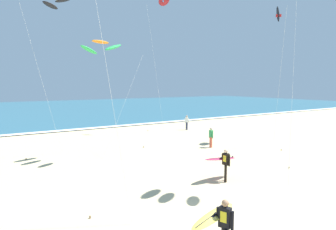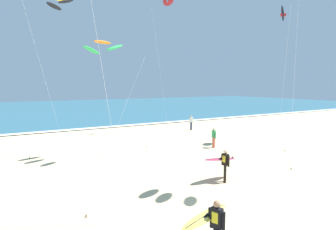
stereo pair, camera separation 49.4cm
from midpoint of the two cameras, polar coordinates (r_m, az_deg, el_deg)
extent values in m
plane|color=#CCB789|center=(11.68, 12.65, -19.37)|extent=(160.00, 160.00, 0.00)
cube|color=#2D6075|center=(62.33, -25.65, 0.90)|extent=(160.00, 60.00, 0.08)
cube|color=white|center=(33.22, -19.19, -2.77)|extent=(160.00, 1.12, 0.01)
cube|color=black|center=(8.96, 9.46, -19.16)|extent=(0.30, 0.39, 0.60)
cube|color=yellow|center=(8.86, 9.13, -19.17)|extent=(0.08, 0.19, 0.32)
sphere|color=#A87A59|center=(8.79, 9.51, -16.68)|extent=(0.21, 0.21, 0.21)
cylinder|color=black|center=(8.88, 10.85, -19.70)|extent=(0.09, 0.09, 0.56)
cylinder|color=black|center=(9.01, 8.12, -18.21)|extent=(0.09, 0.09, 0.26)
cylinder|color=black|center=(9.06, 7.39, -18.97)|extent=(0.26, 0.16, 0.14)
ellipsoid|color=#EFD14C|center=(9.14, 7.35, -19.00)|extent=(2.35, 1.24, 0.09)
cube|color=#333333|center=(9.13, 7.36, -18.79)|extent=(1.93, 0.71, 0.02)
cube|color=#262628|center=(9.96, 10.30, -17.33)|extent=(0.12, 0.05, 0.14)
cylinder|color=black|center=(15.34, 10.29, -11.28)|extent=(0.13, 0.13, 0.88)
cylinder|color=black|center=(15.57, 10.31, -11.02)|extent=(0.13, 0.13, 0.88)
cube|color=black|center=(15.25, 10.35, -8.49)|extent=(0.23, 0.35, 0.60)
cube|color=yellow|center=(15.17, 10.08, -8.41)|extent=(0.03, 0.20, 0.32)
sphere|color=beige|center=(15.15, 10.38, -6.96)|extent=(0.21, 0.21, 0.21)
cylinder|color=black|center=(15.11, 11.00, -8.80)|extent=(0.09, 0.09, 0.56)
cylinder|color=black|center=(15.38, 9.72, -7.94)|extent=(0.09, 0.09, 0.26)
cylinder|color=black|center=(15.43, 9.31, -8.39)|extent=(0.26, 0.10, 0.14)
ellipsoid|color=#D83359|center=(15.51, 9.36, -8.46)|extent=(2.26, 0.70, 0.29)
cube|color=#333333|center=(15.50, 9.36, -8.33)|extent=(1.95, 0.17, 0.20)
cube|color=#262628|center=(16.19, 11.66, -8.14)|extent=(0.12, 0.02, 0.14)
ellipsoid|color=green|center=(20.57, -15.92, 12.20)|extent=(1.46, 0.97, 0.62)
ellipsoid|color=orange|center=(19.79, -13.81, 13.74)|extent=(1.47, 0.97, 0.20)
ellipsoid|color=green|center=(18.92, -11.44, 12.87)|extent=(1.46, 0.97, 0.62)
cylinder|color=silver|center=(21.14, -9.22, 2.31)|extent=(3.94, 1.68, 7.08)
cylinder|color=brown|center=(23.22, -5.43, -6.24)|extent=(0.06, 0.06, 0.10)
cylinder|color=silver|center=(10.42, -13.19, 8.50)|extent=(1.13, 1.27, 10.72)
cylinder|color=brown|center=(11.91, -16.26, -18.67)|extent=(0.06, 0.06, 0.10)
ellipsoid|color=black|center=(22.18, -20.56, 20.28)|extent=(1.26, 0.95, 0.54)
ellipsoid|color=black|center=(23.73, -22.67, 19.23)|extent=(1.26, 0.95, 0.54)
cylinder|color=silver|center=(21.71, -24.15, 6.33)|extent=(2.48, 0.68, 10.38)
cylinder|color=brown|center=(21.79, -26.65, -7.69)|extent=(0.06, 0.06, 0.10)
cone|color=black|center=(27.50, 20.36, 18.08)|extent=(1.11, 1.12, 1.27)
cube|color=red|center=(27.47, 20.35, 17.80)|extent=(0.34, 0.33, 0.24)
cylinder|color=silver|center=(24.97, 20.53, 6.54)|extent=(2.70, 2.73, 10.53)
cylinder|color=brown|center=(23.60, 20.74, -6.41)|extent=(0.06, 0.06, 0.10)
cone|color=red|center=(31.14, -1.33, 21.62)|extent=(0.99, 1.23, 1.20)
cube|color=#2D99DB|center=(31.10, -1.33, 21.37)|extent=(0.38, 0.25, 0.24)
cylinder|color=silver|center=(30.47, -2.94, 9.07)|extent=(1.05, 1.64, 12.99)
cylinder|color=brown|center=(31.28, -4.44, -3.04)|extent=(0.06, 0.06, 0.10)
cylinder|color=silver|center=(16.48, 22.47, 5.49)|extent=(2.93, 1.98, 9.71)
cylinder|color=brown|center=(18.90, 21.94, -9.54)|extent=(0.06, 0.06, 0.10)
cylinder|color=#D8593F|center=(23.30, 7.80, -5.30)|extent=(0.22, 0.22, 0.84)
cube|color=#339351|center=(23.17, 7.82, -3.63)|extent=(0.20, 0.33, 0.54)
sphere|color=beige|center=(23.11, 7.84, -2.70)|extent=(0.20, 0.20, 0.20)
cylinder|color=#339351|center=(23.03, 8.13, -3.95)|extent=(0.08, 0.08, 0.50)
cylinder|color=#339351|center=(23.36, 7.51, -3.80)|extent=(0.08, 0.08, 0.50)
cylinder|color=#2D334C|center=(31.93, 3.24, -2.18)|extent=(0.22, 0.22, 0.84)
cube|color=white|center=(31.84, 3.25, -0.95)|extent=(0.37, 0.33, 0.54)
sphere|color=tan|center=(31.80, 3.26, -0.27)|extent=(0.20, 0.20, 0.20)
cylinder|color=white|center=(31.86, 3.63, -1.13)|extent=(0.08, 0.08, 0.50)
cylinder|color=white|center=(31.84, 2.87, -1.13)|extent=(0.08, 0.08, 0.50)
camera|label=1|loc=(0.25, -90.88, -0.09)|focal=31.10mm
camera|label=2|loc=(0.25, 89.12, 0.09)|focal=31.10mm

